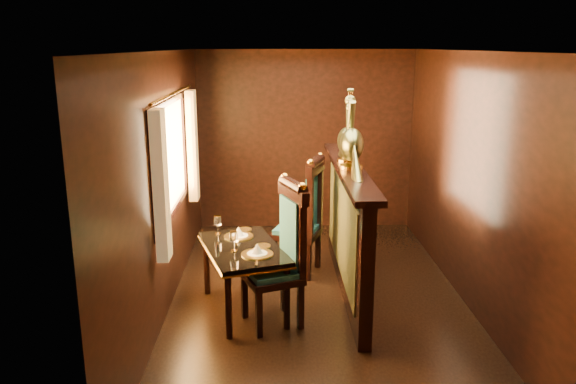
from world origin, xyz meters
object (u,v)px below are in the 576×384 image
at_px(chair_right, 308,213).
at_px(peacock_left, 352,130).
at_px(dining_table, 243,253).
at_px(peacock_right, 348,129).
at_px(chair_left, 285,249).

relative_size(chair_right, peacock_left, 1.78).
relative_size(dining_table, chair_right, 0.93).
xyz_separation_m(peacock_left, peacock_right, (0.00, 0.33, -0.04)).
bearing_deg(chair_right, dining_table, -107.07).
distance_m(chair_right, peacock_left, 1.25).
height_order(chair_right, peacock_left, peacock_left).
distance_m(dining_table, chair_right, 1.15).
distance_m(chair_left, peacock_right, 1.48).
xyz_separation_m(chair_left, peacock_left, (0.67, 0.55, 1.02)).
xyz_separation_m(chair_right, peacock_left, (0.39, -0.60, 1.03)).
bearing_deg(chair_left, chair_right, 55.02).
distance_m(chair_right, peacock_right, 1.10).
bearing_deg(peacock_left, peacock_right, 90.00).
bearing_deg(chair_left, peacock_left, 18.18).
xyz_separation_m(dining_table, chair_right, (0.68, 0.92, 0.12)).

